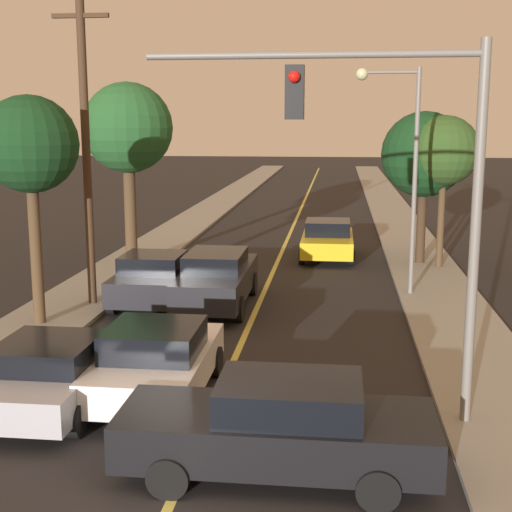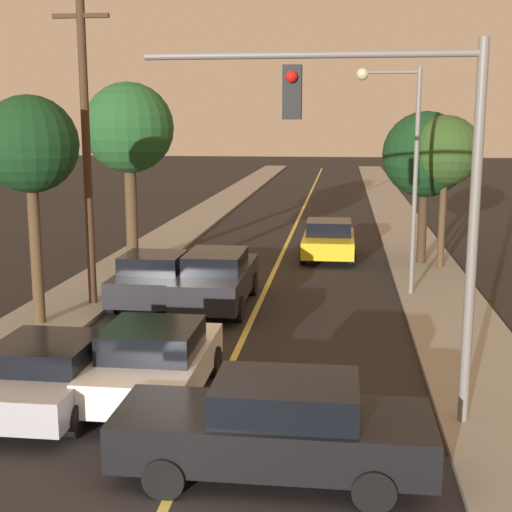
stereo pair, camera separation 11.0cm
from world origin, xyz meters
The scene contains 16 objects.
road_surface centered at (0.00, 36.00, 0.01)m, with size 8.44×80.00×0.01m.
sidewalk_left centered at (-5.47, 36.00, 0.06)m, with size 2.50×80.00×0.12m.
sidewalk_right centered at (5.47, 36.00, 0.06)m, with size 2.50×80.00×0.12m.
car_near_lane_front centered at (-1.18, 4.43, 0.77)m, with size 2.11×4.05×1.50m.
car_near_lane_second centered at (-1.18, 11.44, 0.86)m, with size 1.95×4.96×1.67m.
car_outer_lane_front centered at (-3.04, 3.75, 0.71)m, with size 2.09×4.12×1.35m.
car_outer_lane_second centered at (-3.04, 11.41, 0.80)m, with size 2.07×3.82×1.57m.
car_far_oncoming centered at (1.90, 19.35, 0.76)m, with size 2.09×4.23×1.50m.
car_crossing_right centered at (1.47, 1.57, 0.79)m, with size 4.83×1.93×1.55m.
traffic_signal_mast centered at (3.31, 3.76, 4.63)m, with size 5.73×0.42×6.59m.
streetlamp_right centered at (4.11, 13.35, 4.52)m, with size 1.92×0.36×6.81m.
utility_pole_left centered at (-4.82, 11.05, 4.62)m, with size 1.60×0.24×8.68m.
tree_left_near centered at (-5.50, 8.87, 4.73)m, with size 2.48×2.48×5.91m.
tree_left_far centered at (-5.34, 16.86, 5.06)m, with size 3.26×3.26×6.64m.
tree_right_near centered at (6.00, 17.64, 4.30)m, with size 2.50×2.50×5.46m.
tree_right_far centered at (5.39, 18.37, 4.13)m, with size 3.14×3.14×5.61m.
Camera 1 is at (2.29, -8.57, 5.38)m, focal length 50.00 mm.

